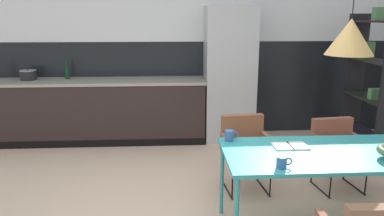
{
  "coord_description": "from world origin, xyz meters",
  "views": [
    {
      "loc": [
        -0.13,
        -2.79,
        1.81
      ],
      "look_at": [
        0.09,
        0.87,
        0.89
      ],
      "focal_mm": 34.46,
      "sensor_mm": 36.0,
      "label": 1
    }
  ],
  "objects": [
    {
      "name": "mug_glass_clear",
      "position": [
        0.38,
        0.27,
        0.79
      ],
      "size": [
        0.12,
        0.08,
        0.1
      ],
      "color": "#335B93",
      "rests_on": "dining_table"
    },
    {
      "name": "armchair_facing_counter",
      "position": [
        1.64,
        0.82,
        0.48
      ],
      "size": [
        0.54,
        0.52,
        0.73
      ],
      "rotation": [
        0.0,
        0.0,
        3.27
      ],
      "color": "brown",
      "rests_on": "ground"
    },
    {
      "name": "pendant_lamp_over_table_near",
      "position": [
        1.25,
        -0.0,
        1.65
      ],
      "size": [
        0.37,
        0.37,
        1.3
      ],
      "color": "black"
    },
    {
      "name": "back_wall_splashback_dark",
      "position": [
        0.0,
        2.88,
        0.72
      ],
      "size": [
        6.71,
        0.12,
        1.43
      ],
      "primitive_type": "cube",
      "color": "black",
      "rests_on": "ground"
    },
    {
      "name": "armchair_far_side",
      "position": [
        0.65,
        0.86,
        0.51
      ],
      "size": [
        0.53,
        0.51,
        0.78
      ],
      "rotation": [
        0.0,
        0.0,
        3.24
      ],
      "color": "brown",
      "rests_on": "ground"
    },
    {
      "name": "refrigerator_column",
      "position": [
        0.73,
        2.52,
        0.98
      ],
      "size": [
        0.71,
        0.6,
        1.95
      ],
      "primitive_type": "cube",
      "color": "#ADAFB2",
      "rests_on": "ground"
    },
    {
      "name": "cooking_pot",
      "position": [
        -2.17,
        2.59,
        0.99
      ],
      "size": [
        0.23,
        0.23,
        0.17
      ],
      "color": "black",
      "rests_on": "kitchen_counter"
    },
    {
      "name": "bottle_spice_small",
      "position": [
        -1.64,
        2.64,
        1.02
      ],
      "size": [
        0.06,
        0.06,
        0.27
      ],
      "color": "#0F3319",
      "rests_on": "kitchen_counter"
    },
    {
      "name": "kitchen_counter",
      "position": [
        -1.42,
        2.52,
        0.46
      ],
      "size": [
        3.59,
        0.63,
        0.91
      ],
      "color": "#2A201F",
      "rests_on": "ground"
    },
    {
      "name": "mug_tall_blue",
      "position": [
        0.67,
        -0.35,
        0.78
      ],
      "size": [
        0.12,
        0.08,
        0.08
      ],
      "color": "#335B93",
      "rests_on": "dining_table"
    },
    {
      "name": "open_book",
      "position": [
        0.87,
        0.08,
        0.74
      ],
      "size": [
        0.29,
        0.19,
        0.02
      ],
      "color": "white",
      "rests_on": "dining_table"
    },
    {
      "name": "dining_table",
      "position": [
        1.25,
        -0.05,
        0.7
      ],
      "size": [
        1.92,
        0.82,
        0.74
      ],
      "color": "teal",
      "rests_on": "ground"
    },
    {
      "name": "open_shelf_unit",
      "position": [
        2.52,
        1.87,
        1.01
      ],
      "size": [
        0.3,
        0.97,
        1.92
      ],
      "rotation": [
        0.0,
        0.0,
        -1.57
      ],
      "color": "black",
      "rests_on": "ground"
    }
  ]
}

